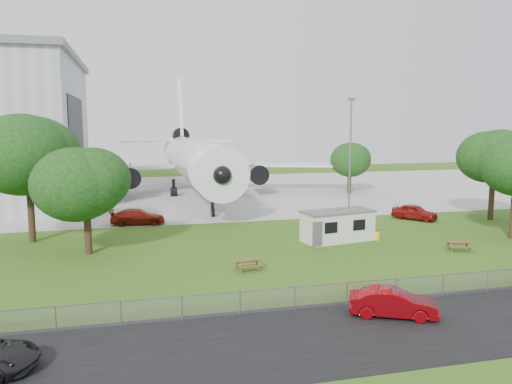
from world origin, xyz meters
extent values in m
plane|color=#45701B|center=(0.00, 0.00, 0.00)|extent=(160.00, 160.00, 0.00)
cube|color=black|center=(0.00, -13.00, 0.01)|extent=(120.00, 8.00, 0.02)
cube|color=#B7B7B2|center=(0.00, 38.00, 0.01)|extent=(120.00, 46.00, 0.03)
cube|color=#2D3033|center=(-16.93, 33.00, 6.75)|extent=(0.16, 16.00, 12.96)
cylinder|color=white|center=(-2.00, 34.00, 5.10)|extent=(5.40, 34.00, 5.40)
cone|color=white|center=(-2.00, 15.00, 5.10)|extent=(5.40, 5.50, 5.40)
cone|color=white|center=(-2.00, 55.00, 5.90)|extent=(4.86, 9.00, 4.86)
cube|color=white|center=(-14.50, 37.20, 3.90)|extent=(21.36, 10.77, 0.36)
cube|color=white|center=(10.50, 37.20, 3.90)|extent=(21.36, 10.77, 0.36)
cube|color=white|center=(-2.00, 55.00, 11.60)|extent=(0.46, 9.96, 12.17)
cylinder|color=#515459|center=(-10.50, 33.50, 3.00)|extent=(2.50, 4.20, 2.50)
cylinder|color=#515459|center=(6.50, 33.50, 3.00)|extent=(2.50, 4.20, 2.50)
cylinder|color=#515459|center=(-2.00, 54.00, 7.90)|extent=(2.60, 4.50, 2.60)
cylinder|color=black|center=(-2.00, 18.50, 1.20)|extent=(0.36, 0.36, 2.40)
cylinder|color=black|center=(-4.80, 35.00, 1.20)|extent=(0.44, 0.44, 2.40)
cylinder|color=black|center=(0.80, 35.00, 1.20)|extent=(0.44, 0.44, 2.40)
cube|color=silver|center=(6.60, 4.87, 1.25)|extent=(6.36, 3.59, 2.50)
cube|color=#59595B|center=(6.60, 4.87, 2.56)|extent=(6.60, 3.82, 0.12)
cylinder|color=gold|center=(10.00, 4.27, 0.35)|extent=(0.50, 0.50, 0.70)
cube|color=gray|center=(0.00, -9.50, 0.00)|extent=(58.00, 0.04, 1.30)
cylinder|color=slate|center=(8.20, 6.20, 6.00)|extent=(0.16, 0.16, 12.00)
cylinder|color=#382619|center=(-18.60, 10.62, 2.04)|extent=(0.56, 0.56, 4.08)
sphere|color=#2B5E1F|center=(-18.60, 10.62, 7.02)|extent=(8.88, 8.88, 8.88)
cylinder|color=#382619|center=(-13.68, 5.38, 1.61)|extent=(0.56, 0.56, 3.23)
sphere|color=#2B5E1F|center=(-13.68, 5.38, 5.56)|extent=(6.70, 6.70, 6.70)
cylinder|color=#382619|center=(25.88, 9.86, 1.80)|extent=(0.56, 0.56, 3.60)
sphere|color=#2B5E1F|center=(25.88, 9.86, 6.19)|extent=(6.76, 6.76, 6.76)
cylinder|color=#382619|center=(19.87, 31.69, 1.35)|extent=(0.56, 0.56, 2.69)
sphere|color=#2B5E1F|center=(19.87, 31.69, 4.64)|extent=(6.33, 6.33, 6.33)
imported|color=maroon|center=(2.61, -11.65, 0.73)|extent=(4.69, 3.26, 1.46)
imported|color=maroon|center=(18.17, 11.75, 0.79)|extent=(4.34, 4.76, 1.57)
imported|color=silver|center=(18.46, 13.48, 0.70)|extent=(1.74, 4.31, 1.39)
imported|color=maroon|center=(-9.88, 16.04, 0.77)|extent=(5.41, 2.43, 1.54)
camera|label=1|loc=(-10.20, -33.89, 9.89)|focal=35.00mm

